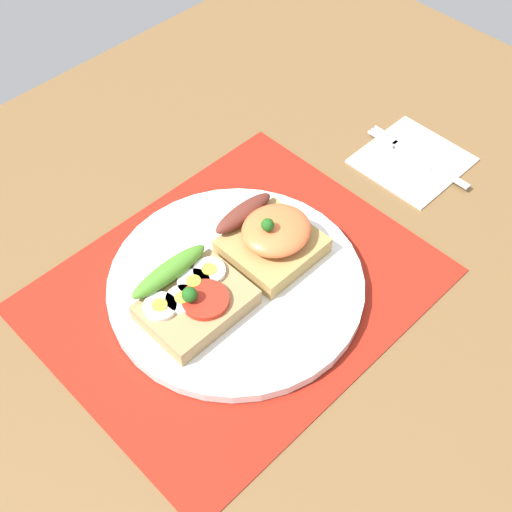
% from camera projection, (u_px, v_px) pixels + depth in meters
% --- Properties ---
extents(ground_plane, '(1.20, 0.90, 0.03)m').
position_uv_depth(ground_plane, '(236.00, 298.00, 0.74)').
color(ground_plane, brown).
extents(placemat, '(0.40, 0.32, 0.00)m').
position_uv_depth(placemat, '(236.00, 288.00, 0.73)').
color(placemat, maroon).
rests_on(placemat, ground_plane).
extents(plate, '(0.27, 0.27, 0.01)m').
position_uv_depth(plate, '(236.00, 284.00, 0.73)').
color(plate, white).
rests_on(plate, placemat).
extents(sandwich_egg_tomato, '(0.11, 0.09, 0.04)m').
position_uv_depth(sandwich_egg_tomato, '(194.00, 300.00, 0.69)').
color(sandwich_egg_tomato, '#A68454').
rests_on(sandwich_egg_tomato, plate).
extents(sandwich_salmon, '(0.09, 0.10, 0.06)m').
position_uv_depth(sandwich_salmon, '(272.00, 238.00, 0.73)').
color(sandwich_salmon, '#AB8A4C').
rests_on(sandwich_salmon, plate).
extents(napkin, '(0.12, 0.12, 0.01)m').
position_uv_depth(napkin, '(413.00, 160.00, 0.86)').
color(napkin, white).
rests_on(napkin, ground_plane).
extents(fork, '(0.02, 0.15, 0.00)m').
position_uv_depth(fork, '(415.00, 155.00, 0.85)').
color(fork, '#B7B7BC').
rests_on(fork, napkin).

